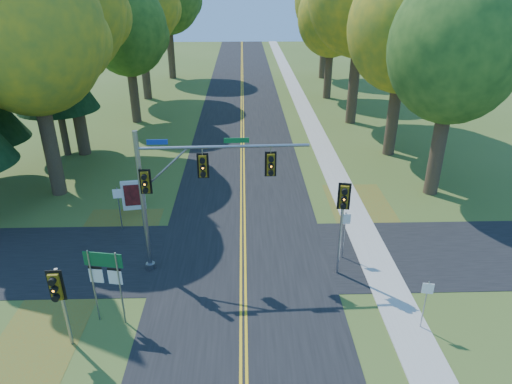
{
  "coord_description": "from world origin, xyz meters",
  "views": [
    {
      "loc": [
        0.09,
        -16.25,
        12.04
      ],
      "look_at": [
        0.63,
        2.35,
        3.2
      ],
      "focal_mm": 32.0,
      "sensor_mm": 36.0,
      "label": 1
    }
  ],
  "objects_px": {
    "traffic_mast": "(184,184)",
    "info_kiosk": "(133,195)",
    "east_signal_pole": "(343,207)",
    "route_sign_cluster": "(105,273)"
  },
  "relations": [
    {
      "from": "traffic_mast",
      "to": "info_kiosk",
      "type": "bearing_deg",
      "value": 120.45
    },
    {
      "from": "info_kiosk",
      "to": "traffic_mast",
      "type": "bearing_deg",
      "value": -66.02
    },
    {
      "from": "info_kiosk",
      "to": "east_signal_pole",
      "type": "bearing_deg",
      "value": -41.26
    },
    {
      "from": "east_signal_pole",
      "to": "info_kiosk",
      "type": "relative_size",
      "value": 2.57
    },
    {
      "from": "east_signal_pole",
      "to": "info_kiosk",
      "type": "bearing_deg",
      "value": 158.57
    },
    {
      "from": "info_kiosk",
      "to": "route_sign_cluster",
      "type": "bearing_deg",
      "value": -91.67
    },
    {
      "from": "traffic_mast",
      "to": "route_sign_cluster",
      "type": "distance_m",
      "value": 4.77
    },
    {
      "from": "east_signal_pole",
      "to": "info_kiosk",
      "type": "height_order",
      "value": "east_signal_pole"
    },
    {
      "from": "east_signal_pole",
      "to": "route_sign_cluster",
      "type": "distance_m",
      "value": 9.66
    },
    {
      "from": "east_signal_pole",
      "to": "info_kiosk",
      "type": "xyz_separation_m",
      "value": [
        -10.31,
        6.65,
        -2.55
      ]
    }
  ]
}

